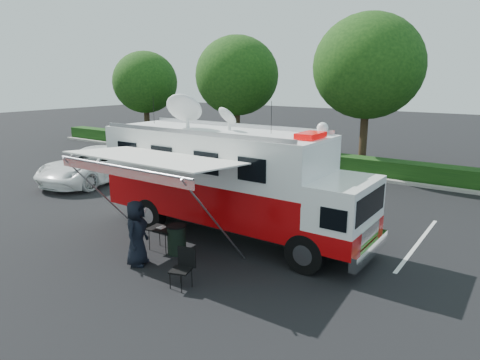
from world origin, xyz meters
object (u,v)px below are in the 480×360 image
(command_truck, at_px, (230,180))
(trash_bin, at_px, (177,239))
(white_suv, at_px, (96,181))
(folding_table, at_px, (162,230))

(command_truck, distance_m, trash_bin, 2.73)
(white_suv, height_order, trash_bin, trash_bin)
(white_suv, bearing_deg, command_truck, -22.66)
(white_suv, height_order, folding_table, white_suv)
(folding_table, height_order, trash_bin, trash_bin)
(command_truck, relative_size, folding_table, 10.19)
(trash_bin, bearing_deg, folding_table, -171.69)
(command_truck, height_order, folding_table, command_truck)
(trash_bin, bearing_deg, white_suv, 155.62)
(folding_table, bearing_deg, white_suv, 154.03)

